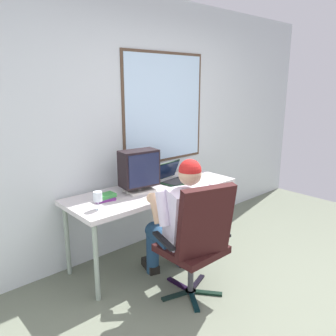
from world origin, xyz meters
name	(u,v)px	position (x,y,z in m)	size (l,w,h in m)	color
ground_plane	(306,325)	(0.00, 0.00, -0.01)	(5.84, 4.01, 0.02)	#616756
wall_rear	(145,125)	(0.01, 1.97, 1.34)	(5.84, 0.08, 2.67)	silver
desk	(154,194)	(-0.19, 1.59, 0.69)	(1.81, 0.66, 0.75)	gray
office_chair	(198,237)	(-0.41, 0.76, 0.57)	(0.64, 0.62, 1.04)	black
person_seated	(182,220)	(-0.34, 1.02, 0.62)	(0.63, 0.81, 1.19)	navy
crt_monitor	(139,169)	(-0.35, 1.61, 0.97)	(0.39, 0.25, 0.41)	beige
laptop	(173,176)	(0.12, 1.64, 0.80)	(0.37, 0.35, 0.21)	black
wine_glass	(98,197)	(-0.91, 1.46, 0.85)	(0.08, 0.08, 0.15)	silver
desk_speaker	(192,168)	(0.49, 1.71, 0.83)	(0.08, 0.08, 0.16)	black
book_stack	(105,197)	(-0.75, 1.61, 0.78)	(0.20, 0.13, 0.06)	#682678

